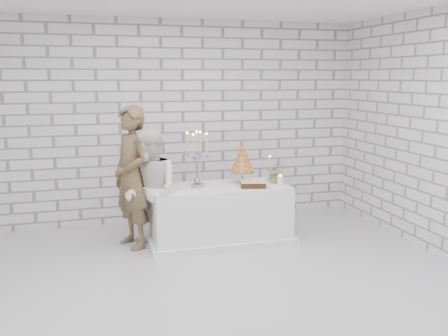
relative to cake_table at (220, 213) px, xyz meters
The scene contains 12 objects.
ground 1.51m from the cake_table, 112.92° to the right, with size 6.00×5.00×0.01m, color silver.
wall_back 1.71m from the cake_table, 116.34° to the left, with size 6.00×0.01×3.00m, color white.
wall_front 4.05m from the cake_table, 98.43° to the right, with size 6.00×0.01×3.00m, color white.
cake_table is the anchor object (origin of this frame).
groom 1.26m from the cake_table, behind, with size 0.67×0.44×1.82m, color brown.
bride 1.02m from the cake_table, behind, with size 0.76×0.59×1.56m, color white.
candelabra 0.81m from the cake_table, behind, with size 0.30×0.30×0.74m, color #93939C, non-canonical shape.
croquembouche 0.73m from the cake_table, 16.54° to the left, with size 0.33×0.33×0.52m, color #B16222, non-canonical shape.
chocolate_cake 0.60m from the cake_table, 23.54° to the right, with size 0.31×0.22×0.08m, color black.
pillar_candle 0.91m from the cake_table, 10.58° to the right, with size 0.08×0.08×0.12m, color white.
extra_taper 0.96m from the cake_table, 15.11° to the left, with size 0.06×0.06×0.32m, color beige.
flowers 0.94m from the cake_table, ahead, with size 0.24×0.21×0.27m, color #406638.
Camera 1 is at (-1.07, -4.66, 2.18)m, focal length 38.80 mm.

